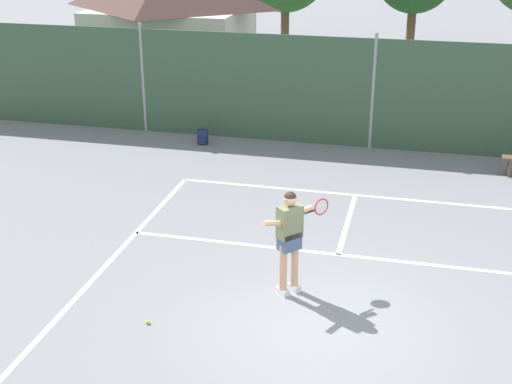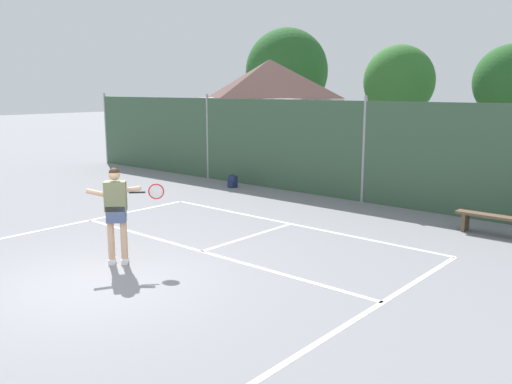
{
  "view_description": "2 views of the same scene",
  "coord_description": "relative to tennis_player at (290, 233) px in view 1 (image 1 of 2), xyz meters",
  "views": [
    {
      "loc": [
        1.28,
        -9.42,
        6.17
      ],
      "look_at": [
        -1.54,
        2.2,
        1.25
      ],
      "focal_mm": 49.36,
      "sensor_mm": 36.0,
      "label": 1
    },
    {
      "loc": [
        7.77,
        -4.83,
        3.3
      ],
      "look_at": [
        -0.07,
        4.27,
        0.98
      ],
      "focal_mm": 37.64,
      "sensor_mm": 36.0,
      "label": 2
    }
  ],
  "objects": [
    {
      "name": "tennis_ball",
      "position": [
        -1.98,
        -1.51,
        -1.08
      ],
      "size": [
        0.07,
        0.07,
        0.07
      ],
      "primitive_type": "sphere",
      "color": "#CCE033",
      "rests_on": "ground"
    },
    {
      "name": "clubhouse_building",
      "position": [
        -6.63,
        12.62,
        1.24
      ],
      "size": [
        5.42,
        4.4,
        4.54
      ],
      "color": "beige",
      "rests_on": "ground"
    },
    {
      "name": "ground_plane",
      "position": [
        0.65,
        -0.92,
        -1.11
      ],
      "size": [
        120.0,
        120.0,
        0.0
      ],
      "primitive_type": "plane",
      "color": "gray"
    },
    {
      "name": "chainlink_fence",
      "position": [
        0.65,
        8.08,
        0.37
      ],
      "size": [
        26.09,
        0.09,
        3.1
      ],
      "color": "#38563D",
      "rests_on": "ground"
    },
    {
      "name": "tennis_player",
      "position": [
        0.0,
        0.0,
        0.0
      ],
      "size": [
        0.93,
        1.17,
        1.85
      ],
      "color": "silver",
      "rests_on": "ground"
    },
    {
      "name": "court_markings",
      "position": [
        0.65,
        -0.27,
        -1.11
      ],
      "size": [
        8.3,
        11.1,
        0.01
      ],
      "color": "white",
      "rests_on": "ground"
    },
    {
      "name": "backpack_navy",
      "position": [
        -3.86,
        7.28,
        -0.92
      ],
      "size": [
        0.3,
        0.27,
        0.46
      ],
      "color": "navy",
      "rests_on": "ground"
    }
  ]
}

